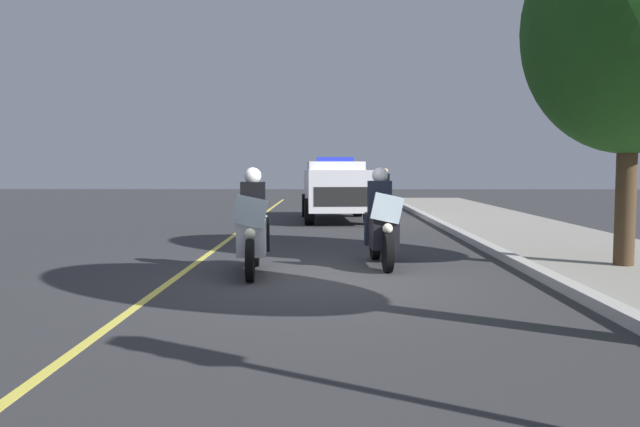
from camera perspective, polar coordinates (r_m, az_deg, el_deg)
The scene contains 8 objects.
ground_plane at distance 9.76m, azimuth -0.11°, elevation -5.95°, with size 80.00×80.00×0.00m, color #333335.
curb_strip at distance 10.29m, azimuth 19.53°, elevation -5.24°, with size 48.00×0.24×0.15m, color #B7B5AD.
lane_stripe_center at distance 10.04m, azimuth -13.00°, elevation -5.75°, with size 48.00×0.12×0.01m, color #E0D14C.
police_motorcycle_lead_left at distance 10.28m, azimuth -6.11°, elevation -1.53°, with size 2.14×0.61×1.72m.
police_motorcycle_lead_right at distance 11.10m, azimuth 5.54°, elevation -1.10°, with size 2.14×0.61×1.72m.
police_suv at distance 20.44m, azimuth 1.39°, elevation 2.36°, with size 5.01×2.33×2.05m.
cyclist_background at distance 24.04m, azimuth 5.90°, elevation 2.08°, with size 1.76×0.33×1.69m.
tree_mid_block at distance 11.75m, azimuth 26.34°, elevation 14.74°, with size 3.47×3.47×5.90m.
Camera 1 is at (9.61, 0.13, 1.72)m, focal length 35.41 mm.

